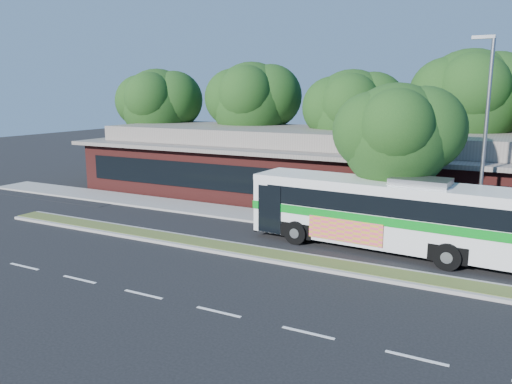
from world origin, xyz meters
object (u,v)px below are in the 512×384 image
lamp_post (484,137)px  sedan (150,180)px  sidewalk_tree (404,135)px  transit_bus (385,209)px

lamp_post → sedan: bearing=170.2°
lamp_post → sidewalk_tree: 3.27m
transit_bus → sedan: 18.72m
transit_bus → sidewalk_tree: bearing=83.8°
sidewalk_tree → sedan: bearing=166.8°
lamp_post → sidewalk_tree: bearing=-169.7°
lamp_post → sedan: size_ratio=1.81×
sidewalk_tree → lamp_post: bearing=10.3°
transit_bus → sedan: (-17.72, 5.93, -1.11)m
lamp_post → sedan: lamp_post is taller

